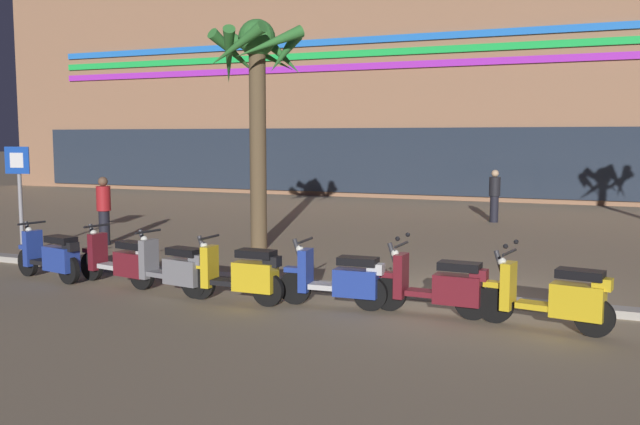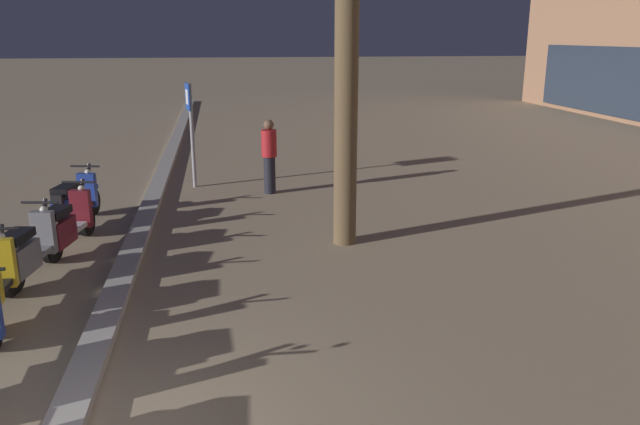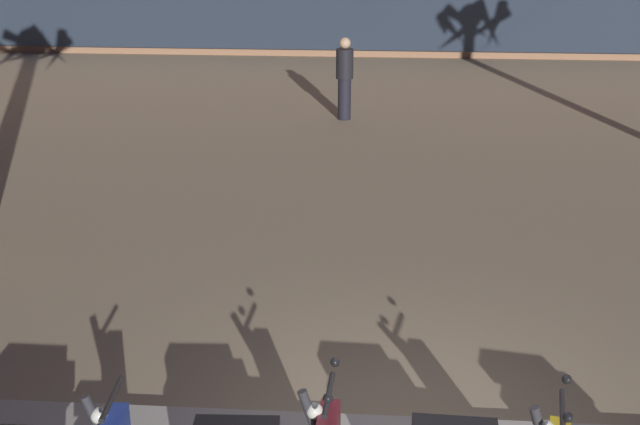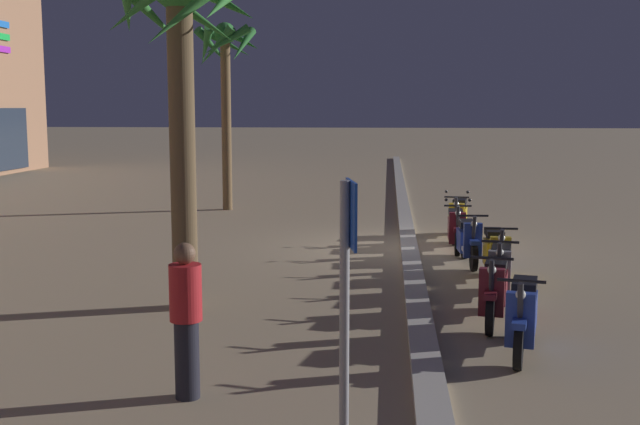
{
  "view_description": "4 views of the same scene",
  "coord_description": "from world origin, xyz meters",
  "views": [
    {
      "loc": [
        2.2,
        -11.06,
        2.61
      ],
      "look_at": [
        -2.71,
        0.66,
        1.23
      ],
      "focal_mm": 39.2,
      "sensor_mm": 36.0,
      "label": 1
    },
    {
      "loc": [
        4.59,
        1.35,
        3.44
      ],
      "look_at": [
        -3.91,
        2.71,
        0.99
      ],
      "focal_mm": 34.94,
      "sensor_mm": 36.0,
      "label": 2
    },
    {
      "loc": [
        -0.32,
        -6.44,
        4.32
      ],
      "look_at": [
        -0.96,
        2.29,
        1.1
      ],
      "focal_mm": 49.67,
      "sensor_mm": 36.0,
      "label": 3
    },
    {
      "loc": [
        -16.89,
        0.32,
        3.05
      ],
      "look_at": [
        -4.18,
        1.43,
        1.32
      ],
      "focal_mm": 43.99,
      "sensor_mm": 36.0,
      "label": 4
    }
  ],
  "objects": [
    {
      "name": "pedestrian_window_shopping",
      "position": [
        -1.1,
        10.7,
        0.85
      ],
      "size": [
        0.34,
        0.34,
        1.62
      ],
      "color": "black",
      "rests_on": "ground"
    }
  ]
}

